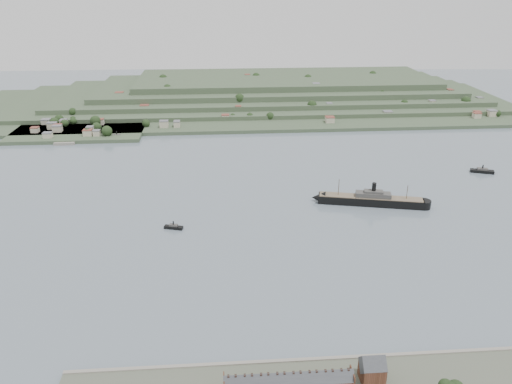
{
  "coord_description": "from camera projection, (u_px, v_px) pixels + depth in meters",
  "views": [
    {
      "loc": [
        -36.33,
        -330.04,
        165.57
      ],
      "look_at": [
        -8.89,
        30.0,
        11.51
      ],
      "focal_mm": 35.0,
      "sensor_mm": 36.0,
      "label": 1
    }
  ],
  "objects": [
    {
      "name": "ferry_east",
      "position": [
        482.0,
        171.0,
        463.45
      ],
      "size": [
        21.29,
        12.0,
        7.71
      ],
      "color": "black",
      "rests_on": "ground"
    },
    {
      "name": "ferry_west",
      "position": [
        117.0,
        136.0,
        565.18
      ],
      "size": [
        20.9,
        8.02,
        7.64
      ],
      "color": "black",
      "rests_on": "ground"
    },
    {
      "name": "ground",
      "position": [
        271.0,
        222.0,
        370.2
      ],
      "size": [
        1400.0,
        1400.0,
        0.0
      ],
      "primitive_type": "plane",
      "color": "slate",
      "rests_on": "ground"
    },
    {
      "name": "gabled_building",
      "position": [
        372.0,
        369.0,
        218.5
      ],
      "size": [
        10.4,
        10.18,
        14.09
      ],
      "color": "#472819",
      "rests_on": "ground"
    },
    {
      "name": "steamship",
      "position": [
        368.0,
        200.0,
        397.05
      ],
      "size": [
        92.23,
        30.65,
        22.4
      ],
      "color": "black",
      "rests_on": "ground"
    },
    {
      "name": "terrace_row",
      "position": [
        289.0,
        383.0,
        212.72
      ],
      "size": [
        55.6,
        9.8,
        11.07
      ],
      "color": "#472819",
      "rests_on": "ground"
    },
    {
      "name": "tugboat",
      "position": [
        174.0,
        227.0,
        359.04
      ],
      "size": [
        14.14,
        7.22,
        6.15
      ],
      "color": "black",
      "rests_on": "ground"
    },
    {
      "name": "far_peninsula",
      "position": [
        262.0,
        94.0,
        728.01
      ],
      "size": [
        760.0,
        309.0,
        30.0
      ],
      "color": "#33432D",
      "rests_on": "ground"
    }
  ]
}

